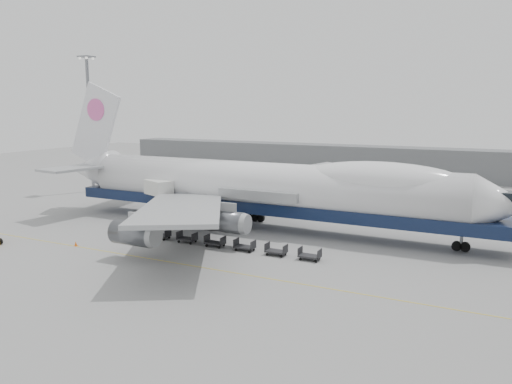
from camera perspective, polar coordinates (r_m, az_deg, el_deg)
The scene contains 13 objects.
ground at distance 57.43m, azimuth -4.55°, elevation -6.64°, with size 260.00×260.00×0.00m, color gray.
apron_line at distance 52.61m, azimuth -7.94°, elevation -8.24°, with size 60.00×0.15×0.01m, color gold.
hangar at distance 123.98m, azimuth 8.23°, elevation 3.76°, with size 110.00×8.00×7.00m, color slate.
floodlight_mast at distance 100.20m, azimuth -18.47°, elevation 8.15°, with size 2.40×2.40×25.43m.
airliner at distance 66.24m, azimuth 1.21°, elevation 0.58°, with size 67.00×55.30×19.98m.
catering_truck at distance 71.46m, azimuth -11.01°, elevation -0.72°, with size 5.11×4.36×6.01m.
traffic_cone at distance 62.53m, azimuth -19.90°, elevation -5.58°, with size 0.39×0.39×0.57m.
dolly_0 at distance 63.02m, azimuth -10.83°, elevation -4.81°, with size 2.30×1.35×1.30m.
dolly_1 at distance 60.78m, azimuth -7.88°, elevation -5.26°, with size 2.30×1.35×1.30m.
dolly_2 at distance 58.73m, azimuth -4.70°, elevation -5.73°, with size 2.30×1.35×1.30m.
dolly_3 at distance 56.86m, azimuth -1.30°, elevation -6.22°, with size 2.30×1.35×1.30m.
dolly_4 at distance 55.22m, azimuth 2.32°, elevation -6.71°, with size 2.30×1.35×1.30m.
dolly_5 at distance 53.81m, azimuth 6.16°, elevation -7.21°, with size 2.30×1.35×1.30m.
Camera 1 is at (28.52, -47.16, 16.14)m, focal length 35.00 mm.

